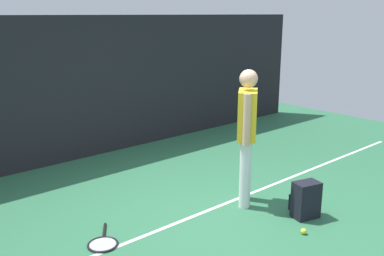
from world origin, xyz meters
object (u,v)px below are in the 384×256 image
Objects in this scene: backpack at (305,200)px; tennis_ball_near_player at (304,231)px; tennis_racket at (103,243)px; tennis_player at (247,130)px.

backpack reaches higher than tennis_ball_near_player.
backpack is 6.67× the size of tennis_ball_near_player.
backpack is 0.47m from tennis_ball_near_player.
backpack is (2.12, -1.01, 0.20)m from tennis_racket.
tennis_racket is 2.16m from tennis_ball_near_player.
tennis_player is at bearing 114.59° from tennis_racket.
tennis_player is at bearing -55.62° from backpack.
tennis_ball_near_player is (-0.36, -0.25, -0.18)m from backpack.
tennis_ball_near_player is at bearing 42.78° from tennis_player.
tennis_player is 3.86× the size of backpack.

